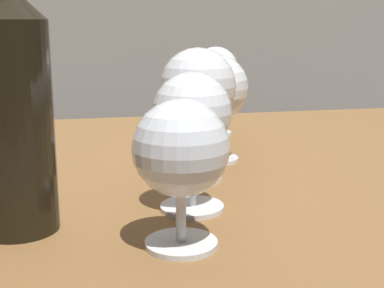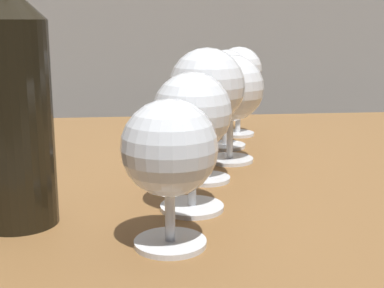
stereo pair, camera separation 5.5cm
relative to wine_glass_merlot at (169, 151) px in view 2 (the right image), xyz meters
name	(u,v)px [view 2 (the right image)]	position (x,y,z in m)	size (l,w,h in m)	color
dining_table	(230,232)	(0.10, 0.27, -0.19)	(1.23, 0.78, 0.74)	brown
wine_glass_merlot	(169,151)	(0.00, 0.00, 0.00)	(0.08, 0.08, 0.13)	white
wine_glass_empty	(192,117)	(0.03, 0.09, 0.01)	(0.08, 0.08, 0.14)	white
wine_glass_port	(207,89)	(0.06, 0.19, 0.03)	(0.09, 0.09, 0.16)	white
wine_glass_chardonnay	(228,90)	(0.10, 0.29, 0.01)	(0.09, 0.09, 0.15)	white
wine_glass_cabernet	(226,78)	(0.11, 0.37, 0.02)	(0.08, 0.08, 0.15)	white
wine_glass_white	(239,72)	(0.15, 0.46, 0.02)	(0.08, 0.08, 0.15)	white
wine_bottle	(12,100)	(-0.14, 0.07, 0.04)	(0.07, 0.07, 0.31)	black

